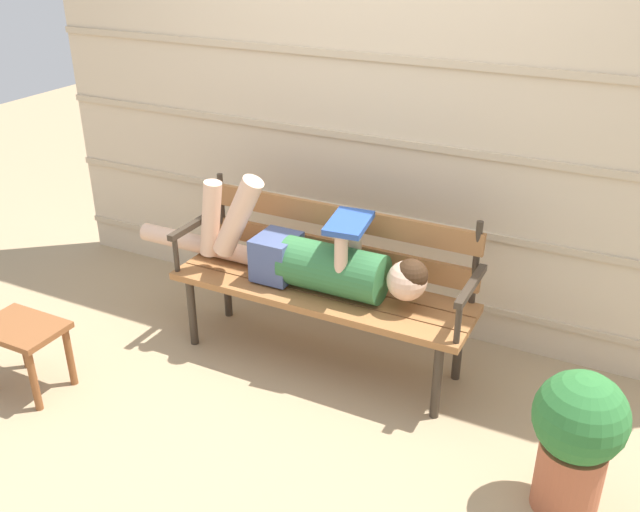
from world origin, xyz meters
TOP-DOWN VIEW (x-y plane):
  - ground_plane at (0.00, 0.00)m, footprint 12.00×12.00m
  - house_siding at (0.00, 0.72)m, footprint 4.08×0.08m
  - park_bench at (0.00, 0.19)m, footprint 1.55×0.45m
  - reclining_person at (-0.07, 0.12)m, footprint 1.70×0.27m
  - footstool at (-1.16, -0.73)m, footprint 0.40×0.28m
  - potted_plant at (1.32, -0.34)m, footprint 0.35×0.35m

SIDE VIEW (x-z plane):
  - ground_plane at x=0.00m, z-range 0.00..0.00m
  - footstool at x=-1.16m, z-range 0.10..0.46m
  - potted_plant at x=1.32m, z-range 0.04..0.66m
  - park_bench at x=0.00m, z-range 0.05..0.90m
  - reclining_person at x=-0.07m, z-range 0.30..0.86m
  - house_siding at x=0.00m, z-range 0.00..2.52m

